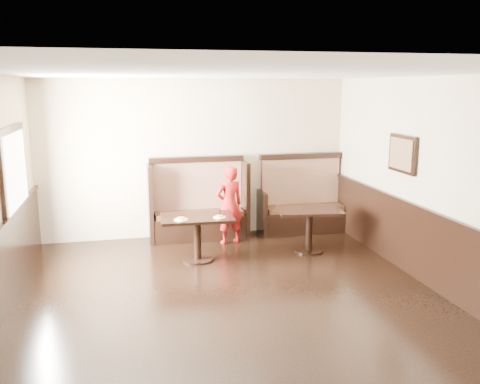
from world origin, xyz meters
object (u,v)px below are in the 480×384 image
object	(u,v)px
booth_main	(198,209)
table_main	(197,227)
table_neighbor	(309,220)
child	(229,205)
booth_neighbor	(302,206)

from	to	relation	value
booth_main	table_main	world-z (taller)	booth_main
table_main	table_neighbor	distance (m)	1.84
table_neighbor	child	distance (m)	1.40
table_main	child	size ratio (longest dim) A/B	0.84
table_neighbor	child	world-z (taller)	child
table_main	table_neighbor	bearing A→B (deg)	3.83
booth_neighbor	child	xyz separation A→B (m)	(-1.47, -0.44, 0.19)
table_main	child	bearing A→B (deg)	51.94
booth_main	child	distance (m)	0.67
booth_neighbor	child	bearing A→B (deg)	-163.42
table_neighbor	child	size ratio (longest dim) A/B	0.82
booth_neighbor	table_main	bearing A→B (deg)	-150.45
booth_main	table_main	size ratio (longest dim) A/B	1.54
table_main	table_neighbor	size ratio (longest dim) A/B	1.03
booth_main	table_neighbor	bearing A→B (deg)	-35.46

